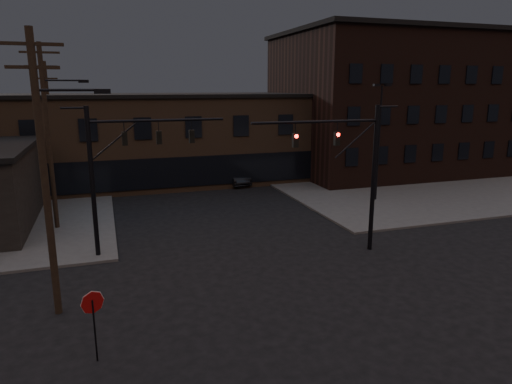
# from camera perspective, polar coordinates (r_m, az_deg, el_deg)

# --- Properties ---
(ground) EXTENTS (140.00, 140.00, 0.00)m
(ground) POSITION_cam_1_polar(r_m,az_deg,el_deg) (20.13, 4.86, -13.32)
(ground) COLOR black
(ground) RESTS_ON ground
(sidewalk_ne) EXTENTS (30.00, 30.00, 0.15)m
(sidewalk_ne) POSITION_cam_1_polar(r_m,az_deg,el_deg) (49.18, 18.45, 1.97)
(sidewalk_ne) COLOR #474744
(sidewalk_ne) RESTS_ON ground
(building_row) EXTENTS (40.00, 12.00, 8.00)m
(building_row) POSITION_cam_1_polar(r_m,az_deg,el_deg) (45.38, -9.20, 6.62)
(building_row) COLOR brown
(building_row) RESTS_ON ground
(building_right) EXTENTS (22.00, 16.00, 14.00)m
(building_right) POSITION_cam_1_polar(r_m,az_deg,el_deg) (51.66, 16.34, 10.36)
(building_right) COLOR black
(building_right) RESTS_ON ground
(traffic_signal_near) EXTENTS (7.12, 0.24, 8.00)m
(traffic_signal_near) POSITION_cam_1_polar(r_m,az_deg,el_deg) (24.85, 12.38, 3.48)
(traffic_signal_near) COLOR black
(traffic_signal_near) RESTS_ON ground
(traffic_signal_far) EXTENTS (7.12, 0.24, 8.00)m
(traffic_signal_far) POSITION_cam_1_polar(r_m,az_deg,el_deg) (24.84, -16.99, 3.40)
(traffic_signal_far) COLOR black
(traffic_signal_far) RESTS_ON ground
(stop_sign) EXTENTS (0.72, 0.33, 2.48)m
(stop_sign) POSITION_cam_1_polar(r_m,az_deg,el_deg) (16.18, -19.70, -13.71)
(stop_sign) COLOR black
(stop_sign) RESTS_ON ground
(utility_pole_near) EXTENTS (3.70, 0.28, 11.00)m
(utility_pole_near) POSITION_cam_1_polar(r_m,az_deg,el_deg) (18.90, -24.81, 2.53)
(utility_pole_near) COLOR black
(utility_pole_near) RESTS_ON ground
(utility_pole_mid) EXTENTS (3.70, 0.28, 11.50)m
(utility_pole_mid) POSITION_cam_1_polar(r_m,az_deg,el_deg) (30.82, -24.46, 6.65)
(utility_pole_mid) COLOR black
(utility_pole_mid) RESTS_ON ground
(utility_pole_far) EXTENTS (2.20, 0.28, 11.00)m
(utility_pole_far) POSITION_cam_1_polar(r_m,az_deg,el_deg) (42.85, -24.31, 7.67)
(utility_pole_far) COLOR black
(utility_pole_far) RESTS_ON ground
(lot_light_a) EXTENTS (1.50, 0.28, 9.14)m
(lot_light_a) POSITION_cam_1_polar(r_m,az_deg,el_deg) (36.80, 15.18, 7.25)
(lot_light_a) COLOR black
(lot_light_a) RESTS_ON ground
(lot_light_b) EXTENTS (1.50, 0.28, 9.14)m
(lot_light_b) POSITION_cam_1_polar(r_m,az_deg,el_deg) (44.31, 18.14, 7.96)
(lot_light_b) COLOR black
(lot_light_b) RESTS_ON ground
(parked_car_lot_a) EXTENTS (4.24, 1.95, 1.41)m
(parked_car_lot_a) POSITION_cam_1_polar(r_m,az_deg,el_deg) (45.04, 10.23, 2.48)
(parked_car_lot_a) COLOR black
(parked_car_lot_a) RESTS_ON sidewalk_ne
(parked_car_lot_b) EXTENTS (5.24, 2.52, 1.47)m
(parked_car_lot_b) POSITION_cam_1_polar(r_m,az_deg,el_deg) (49.61, 17.80, 3.06)
(parked_car_lot_b) COLOR silver
(parked_car_lot_b) RESTS_ON sidewalk_ne
(car_crossing) EXTENTS (2.46, 5.12, 1.62)m
(car_crossing) POSITION_cam_1_polar(r_m,az_deg,el_deg) (42.78, -2.98, 2.06)
(car_crossing) COLOR black
(car_crossing) RESTS_ON ground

